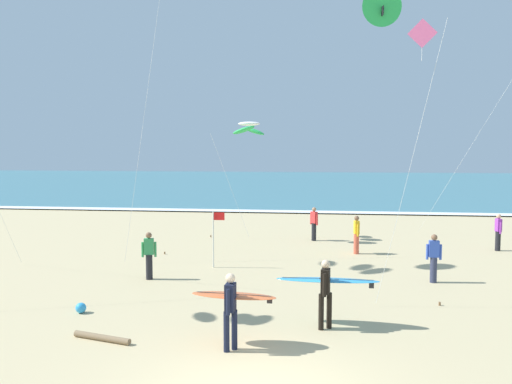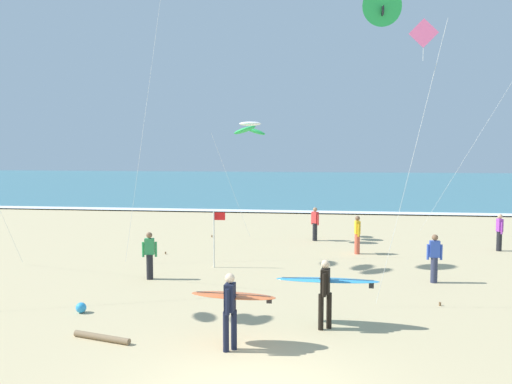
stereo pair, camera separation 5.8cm
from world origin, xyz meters
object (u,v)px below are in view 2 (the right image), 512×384
surfer_lead (232,301)px  kite_delta_emerald_far (382,8)px  bystander_green_top (150,255)px  kite_arc_ivory_mid (250,128)px  lifeguard_flag (215,233)px  kite_diamond_rose_near (426,39)px  surfer_trailing (326,285)px  beach_ball (81,308)px  bystander_red_top (315,224)px  bystander_blue_top (434,258)px  bystander_purple_top (499,232)px  bystander_yellow_top (357,235)px  driftwood_log (102,337)px

surfer_lead → kite_delta_emerald_far: (3.44, 3.56, 7.03)m
bystander_green_top → kite_delta_emerald_far: bearing=-17.2°
surfer_lead → kite_delta_emerald_far: 8.60m
kite_arc_ivory_mid → lifeguard_flag: (-0.38, -6.33, -4.04)m
kite_delta_emerald_far → kite_diamond_rose_near: bearing=75.6°
surfer_trailing → beach_ball: 6.54m
kite_diamond_rose_near → surfer_lead: bearing=-112.2°
bystander_red_top → bystander_blue_top: bearing=-61.9°
bystander_purple_top → bystander_yellow_top: 6.20m
kite_delta_emerald_far → bystander_blue_top: kite_delta_emerald_far is taller
bystander_purple_top → bystander_blue_top: (-3.80, -6.00, 0.00)m
bystander_yellow_top → lifeguard_flag: (-5.30, -3.28, 0.45)m
bystander_red_top → beach_ball: (-5.92, -12.14, -0.67)m
kite_diamond_rose_near → bystander_red_top: bearing=-154.6°
bystander_blue_top → bystander_purple_top: bearing=57.6°
bystander_blue_top → bystander_green_top: bearing=-175.4°
beach_ball → lifeguard_flag: bearing=67.5°
kite_delta_emerald_far → bystander_purple_top: size_ratio=5.45×
surfer_lead → driftwood_log: surfer_lead is taller
surfer_trailing → bystander_blue_top: bearing=54.4°
bystander_yellow_top → kite_diamond_rose_near: bearing=57.7°
lifeguard_flag → driftwood_log: bearing=-97.5°
surfer_trailing → bystander_purple_top: 13.09m
kite_diamond_rose_near → bystander_blue_top: size_ratio=6.75×
surfer_lead → surfer_trailing: same height
bystander_purple_top → bystander_blue_top: same height
bystander_green_top → beach_ball: bearing=-99.1°
driftwood_log → kite_delta_emerald_far: bearing=28.5°
surfer_lead → kite_diamond_rose_near: size_ratio=0.18×
bystander_green_top → kite_diamond_rose_near: bearing=45.6°
surfer_lead → bystander_blue_top: surfer_lead is taller
kite_diamond_rose_near → beach_ball: bearing=-127.4°
kite_diamond_rose_near → bystander_green_top: 17.59m
bystander_green_top → bystander_purple_top: (13.15, 6.76, 0.00)m
bystander_yellow_top → surfer_lead: bearing=-106.6°
bystander_blue_top → beach_ball: (-9.96, -4.59, -0.67)m
kite_diamond_rose_near → bystander_red_top: 10.68m
surfer_lead → bystander_purple_top: bearing=53.4°
kite_delta_emerald_far → lifeguard_flag: size_ratio=4.12×
kite_diamond_rose_near → kite_delta_emerald_far: size_ratio=1.24×
surfer_trailing → beach_ball: bearing=177.5°
bystander_green_top → bystander_yellow_top: same height
bystander_blue_top → beach_ball: bystander_blue_top is taller
kite_diamond_rose_near → bystander_yellow_top: (-3.50, -5.52, -8.92)m
kite_delta_emerald_far → bystander_purple_top: bearing=56.7°
bystander_blue_top → bystander_red_top: bearing=118.1°
surfer_trailing → driftwood_log: (-5.07, -1.64, -0.97)m
kite_diamond_rose_near → lifeguard_flag: size_ratio=5.11×
bystander_red_top → surfer_trailing: bearing=-87.4°
kite_delta_emerald_far → bystander_yellow_top: (-0.13, 7.55, -7.27)m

